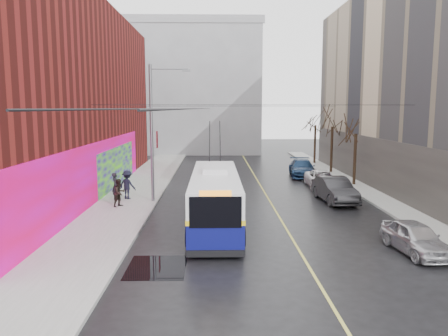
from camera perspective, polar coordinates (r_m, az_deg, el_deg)
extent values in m
plane|color=black|center=(19.54, 5.43, -10.77)|extent=(140.00, 140.00, 0.00)
cube|color=gray|center=(31.54, -11.81, -3.58)|extent=(4.00, 60.00, 0.15)
cube|color=gray|center=(32.98, 18.70, -3.34)|extent=(2.00, 60.00, 0.15)
cube|color=#BFB74C|center=(33.19, 5.22, -3.01)|extent=(0.12, 50.00, 0.01)
cube|color=#5E1612|center=(35.22, -24.56, 8.39)|extent=(12.00, 36.00, 14.00)
cube|color=#F505B8|center=(29.73, -16.33, -0.65)|extent=(0.08, 28.00, 4.00)
cube|color=#31059C|center=(35.55, -13.75, 0.13)|extent=(0.06, 12.00, 3.20)
cube|color=#4C4742|center=(34.87, 19.23, 0.43)|extent=(0.06, 36.00, 4.00)
cube|color=gray|center=(63.57, -4.73, 10.30)|extent=(20.00, 12.00, 18.00)
cube|color=gray|center=(58.71, -5.19, 18.86)|extent=(20.50, 0.40, 1.00)
cylinder|color=slate|center=(28.74, -9.44, 4.29)|extent=(0.20, 0.20, 9.00)
cube|color=#5F0D15|center=(28.71, -8.73, 3.70)|extent=(0.04, 0.60, 1.10)
cylinder|color=slate|center=(28.65, -7.19, 12.73)|extent=(2.40, 0.10, 0.10)
cube|color=slate|center=(28.55, -4.94, 12.58)|extent=(0.50, 0.22, 0.12)
cylinder|color=black|center=(33.43, -3.99, 7.77)|extent=(0.02, 60.00, 0.02)
cylinder|color=black|center=(33.40, -2.26, 7.78)|extent=(0.02, 60.00, 0.02)
cylinder|color=black|center=(24.50, 3.99, 8.23)|extent=(18.00, 0.02, 0.02)
cylinder|color=black|center=(40.46, 1.92, 8.07)|extent=(18.00, 0.02, 0.02)
cylinder|color=black|center=(36.41, 16.71, 0.99)|extent=(0.24, 0.24, 4.20)
cylinder|color=black|center=(43.07, 13.87, 2.29)|extent=(0.24, 0.24, 4.48)
cylinder|color=black|center=(49.84, 11.78, 3.01)|extent=(0.24, 0.24, 4.37)
cube|color=black|center=(17.82, -8.77, -12.69)|extent=(2.30, 2.73, 0.01)
ellipsoid|color=slate|center=(28.13, -0.19, 11.17)|extent=(0.44, 0.20, 0.12)
ellipsoid|color=slate|center=(27.51, 0.76, 10.67)|extent=(0.44, 0.20, 0.12)
ellipsoid|color=slate|center=(28.72, -6.24, 8.20)|extent=(0.44, 0.20, 0.12)
cube|color=#0B0D56|center=(23.41, -1.16, -5.36)|extent=(2.42, 11.14, 1.39)
cube|color=silver|center=(23.15, -1.17, -2.23)|extent=(2.42, 11.14, 1.21)
cube|color=yellow|center=(23.26, -1.17, -3.69)|extent=(2.46, 11.18, 0.20)
cube|color=black|center=(17.71, -1.13, -5.82)|extent=(2.13, 0.04, 1.30)
cube|color=black|center=(28.68, -1.20, -0.56)|extent=(2.13, 0.04, 1.11)
cube|color=black|center=(23.19, -4.20, -2.46)|extent=(0.05, 10.21, 0.93)
cube|color=black|center=(23.20, 1.86, -2.44)|extent=(0.05, 10.21, 0.93)
cube|color=silver|center=(23.95, -1.18, -0.09)|extent=(1.30, 2.79, 0.28)
cube|color=black|center=(18.16, -1.11, -11.12)|extent=(2.41, 0.11, 0.28)
cylinder|color=black|center=(19.96, -4.64, -8.96)|extent=(0.28, 0.93, 0.93)
cylinder|color=black|center=(19.97, 2.37, -8.93)|extent=(0.28, 0.93, 0.93)
cylinder|color=black|center=(27.15, -3.74, -4.44)|extent=(0.28, 0.93, 0.93)
cylinder|color=black|center=(27.15, 1.37, -4.42)|extent=(0.28, 0.93, 0.93)
cylinder|color=black|center=(27.04, -1.90, 3.68)|extent=(0.06, 3.22, 2.28)
cylinder|color=black|center=(27.04, -0.52, 3.68)|extent=(0.06, 3.22, 2.28)
imported|color=#ABABAF|center=(20.75, 23.72, -8.33)|extent=(1.98, 4.14, 1.36)
imported|color=#2C2B2E|center=(30.06, 14.26, -2.76)|extent=(2.11, 5.12, 1.65)
imported|color=white|center=(35.33, 12.65, -1.42)|extent=(2.40, 4.85, 1.32)
imported|color=navy|center=(40.57, 10.17, -0.02)|extent=(2.67, 5.53, 1.55)
imported|color=#9B9CA0|center=(37.23, -2.13, -0.58)|extent=(2.29, 4.77, 1.57)
imported|color=black|center=(30.21, -13.99, -2.29)|extent=(0.44, 0.66, 1.78)
imported|color=black|center=(27.88, -13.49, -3.16)|extent=(1.02, 1.06, 1.73)
imported|color=black|center=(30.08, -12.50, -2.14)|extent=(1.43, 1.20, 1.93)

